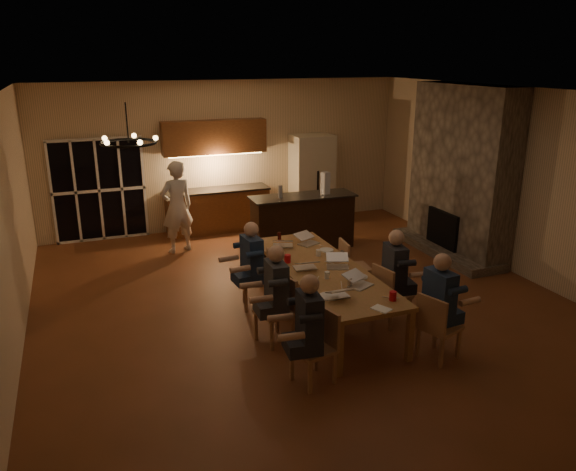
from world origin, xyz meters
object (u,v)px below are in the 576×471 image
Objects in this scene: chair_left_far at (257,280)px; bar_bottle at (280,192)px; redcup_mid at (288,259)px; can_silver at (350,283)px; chair_left_near at (313,348)px; laptop_a at (336,288)px; person_left_near at (309,331)px; redcup_near at (393,296)px; bar_blender at (325,183)px; chair_left_mid at (274,311)px; chandelier at (129,143)px; standing_person at (177,207)px; chair_right_near at (439,326)px; person_left_mid at (277,295)px; laptop_f at (309,237)px; plate_near at (360,277)px; chair_right_mid at (392,294)px; chair_right_far at (355,267)px; person_right_mid at (394,276)px; laptop_d at (338,260)px; plate_far at (326,250)px; person_right_near at (439,305)px; can_cola at (279,236)px; plate_left at (329,296)px; laptop_e at (283,239)px; bar_island at (303,222)px; refrigerator at (312,179)px; can_right at (342,255)px; dining_table at (322,292)px; mug_mid at (318,253)px; laptop_c at (305,261)px; mug_front at (327,275)px; laptop_b at (361,278)px.

bar_bottle is (1.23, 2.30, 0.76)m from chair_left_far.
redcup_mid is 1.00× the size of can_silver.
laptop_a reaches higher than chair_left_near.
person_left_near reaches higher than redcup_near.
bar_blender reaches higher than chair_left_far.
chair_left_mid reaches higher than can_silver.
chandelier reaches higher than person_left_near.
standing_person is 4.74m from laptop_a.
chair_right_near is 0.70m from redcup_near.
redcup_near is at bearing 60.01° from person_left_mid.
chair_left_mid is 1.15m from person_left_near.
plate_near is (0.10, -1.58, -0.10)m from laptop_f.
chair_left_mid is at bearing 75.70° from chair_right_mid.
person_right_mid is at bearing -171.44° from chair_right_far.
person_left_near is 1.92m from laptop_d.
person_right_near is at bearing -76.52° from plate_far.
laptop_f is at bearing -48.02° from can_cola.
bar_blender reaches higher than person_left_near.
laptop_d is at bearing 58.43° from plate_left.
plate_near is at bearing 118.80° from chair_left_near.
chair_right_far is at bearing 75.91° from redcup_near.
plate_left is at bearing 106.71° from laptop_e.
redcup_mid is (-1.29, -2.54, 0.27)m from bar_island.
chandelier reaches higher than redcup_near.
person_left_mid is 4.17m from bar_blender.
can_silver is (0.95, 0.86, 0.12)m from person_left_near.
refrigerator is 3.40m from standing_person.
chair_left_far is 1.67m from can_silver.
person_right_near is 1.88m from can_right.
bar_island reaches higher than dining_table.
mug_mid is 0.37m from can_right.
redcup_mid is (0.53, 0.89, 0.37)m from chair_left_mid.
chair_right_far is at bearing -149.91° from laptop_c.
plate_near is at bearing 97.10° from person_right_mid.
laptop_d is 3.20m from bar_blender.
laptop_e is 1.93m from bar_bottle.
mug_front is 0.83× the size of redcup_mid.
laptop_c is (-1.08, 0.67, 0.42)m from chair_right_mid.
redcup_near is (-0.54, 0.22, 0.12)m from person_right_near.
plate_far is at bearing 156.87° from person_left_near.
chandelier is at bearing -153.33° from bar_blender.
chair_left_near is 4.01× the size of plate_far.
plate_left is (1.11, -4.57, -0.14)m from standing_person.
person_right_near is 5.75× the size of bar_bottle.
person_left_mid is 4.31× the size of laptop_b.
bar_blender is (0.47, 3.42, 0.61)m from person_right_mid.
redcup_near is at bearing -92.87° from can_right.
standing_person reaches higher than bar_blender.
chair_right_far is at bearing 8.43° from redcup_mid.
chair_right_far is 8.90× the size of mug_mid.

